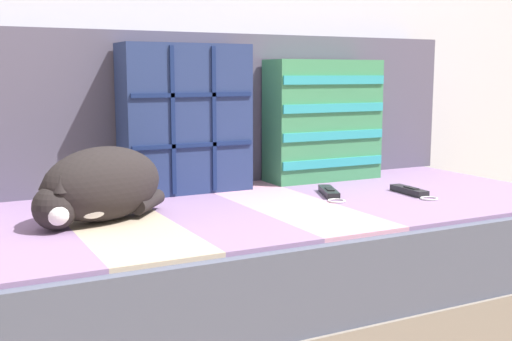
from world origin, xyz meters
TOP-DOWN VIEW (x-y plane):
  - couch at (0.00, 0.10)m, footprint 1.72×0.91m
  - sofa_backrest at (0.00, 0.48)m, footprint 1.68×0.14m
  - throw_pillow_quilted at (-0.18, 0.33)m, footprint 0.38×0.14m
  - throw_pillow_striped at (0.30, 0.33)m, footprint 0.38×0.14m
  - sleeping_cat at (-0.50, 0.06)m, footprint 0.36×0.28m
  - game_remote_near at (0.39, -0.01)m, footprint 0.06×0.19m
  - game_remote_far at (0.17, 0.08)m, footprint 0.11×0.19m

SIDE VIEW (x-z plane):
  - couch at x=0.00m, z-range 0.00..0.40m
  - game_remote_near at x=0.39m, z-range 0.40..0.42m
  - game_remote_far at x=0.17m, z-range 0.40..0.42m
  - sleeping_cat at x=-0.50m, z-range 0.39..0.57m
  - throw_pillow_striped at x=0.30m, z-range 0.40..0.79m
  - throw_pillow_quilted at x=-0.18m, z-range 0.40..0.83m
  - sofa_backrest at x=0.00m, z-range 0.40..0.87m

